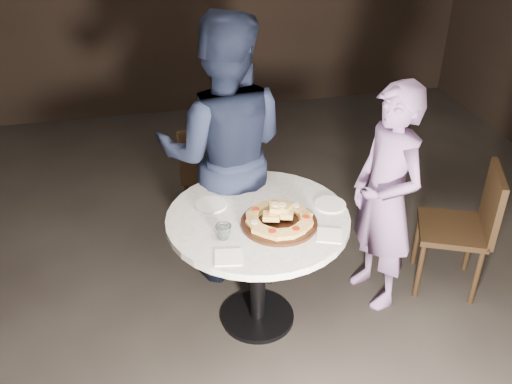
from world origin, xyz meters
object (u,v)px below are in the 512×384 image
Objects in this scene: table at (258,237)px; diner_navy at (224,153)px; focaccia_pile at (279,217)px; chair_right at (468,222)px; chair_far at (210,170)px; serving_board at (279,223)px; diner_teal at (386,199)px; water_glass at (224,232)px.

diner_navy is (-0.09, 0.58, 0.27)m from table.
focaccia_pile is 1.34m from chair_right.
diner_navy is at bearing 105.37° from focaccia_pile.
diner_navy reaches higher than chair_far.
serving_board is 1.34m from chair_right.
table is 0.82m from diner_teal.
diner_teal reaches higher than focaccia_pile.
serving_board is 0.33m from water_glass.
serving_board is at bearing -60.33° from chair_right.
diner_navy reaches higher than diner_teal.
focaccia_pile is 0.33m from water_glass.
diner_navy is at bearing 98.88° from table.
focaccia_pile is 1.26m from chair_far.
focaccia_pile reaches higher than chair_right.
serving_board is 1.11× the size of focaccia_pile.
chair_far is at bearing 85.18° from water_glass.
table is 1.11m from chair_far.
serving_board is at bearing 118.74° from chair_far.
diner_teal is at bearing 4.78° from table.
table is at bearing 114.78° from chair_far.
chair_right is (1.40, 0.03, -0.13)m from table.
chair_right is at bearing 5.98° from serving_board.
diner_navy is at bearing 79.73° from water_glass.
focaccia_pile is 0.43× the size of chair_right.
diner_navy is (0.03, -0.52, 0.41)m from chair_far.
chair_far is 1.41m from diner_teal.
diner_teal is (0.72, 0.17, -0.05)m from serving_board.
table is 3.42× the size of focaccia_pile.
table is 3.07× the size of serving_board.
serving_board is 0.74m from diner_teal.
table is 1.47× the size of chair_right.
chair_right is at bearing 6.97° from water_glass.
diner_navy is at bearing -86.56° from chair_right.
chair_right is 0.60× the size of diner_teal.
focaccia_pile is at bearing -46.08° from table.
water_glass is at bearing -143.47° from table.
chair_far is 0.48× the size of diner_navy.
focaccia_pile is 0.21× the size of diner_navy.
focaccia_pile is at bearing 90.48° from serving_board.
focaccia_pile is at bearing -60.56° from chair_right.
diner_teal is at bearing 150.79° from chair_far.
focaccia_pile is 0.71m from diner_navy.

